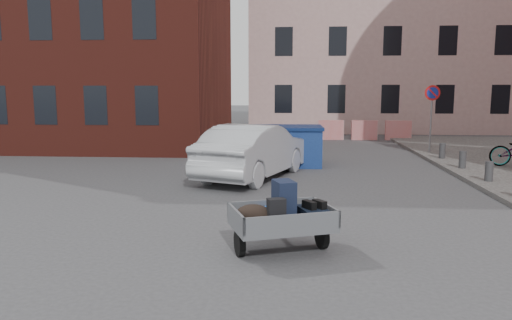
{
  "coord_description": "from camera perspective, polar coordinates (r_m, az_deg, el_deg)",
  "views": [
    {
      "loc": [
        0.53,
        -10.68,
        2.75
      ],
      "look_at": [
        -0.27,
        0.32,
        1.1
      ],
      "focal_mm": 35.0,
      "sensor_mm": 36.0,
      "label": 1
    }
  ],
  "objects": [
    {
      "name": "barriers",
      "position": [
        26.04,
        12.29,
        3.35
      ],
      "size": [
        4.7,
        0.18,
        1.0
      ],
      "color": "red",
      "rests_on": "ground"
    },
    {
      "name": "ground",
      "position": [
        11.04,
        1.3,
        -5.91
      ],
      "size": [
        120.0,
        120.0,
        0.0
      ],
      "primitive_type": "plane",
      "color": "#38383A",
      "rests_on": "ground"
    },
    {
      "name": "dumpster",
      "position": [
        17.31,
        2.16,
        1.66
      ],
      "size": [
        3.32,
        1.79,
        1.37
      ],
      "rotation": [
        0.0,
        0.0,
        0.03
      ],
      "color": "navy",
      "rests_on": "ground"
    },
    {
      "name": "silver_car",
      "position": [
        14.95,
        -0.22,
        1.04
      ],
      "size": [
        3.32,
        5.2,
        1.62
      ],
      "primitive_type": "imported",
      "rotation": [
        0.0,
        0.0,
        2.79
      ],
      "color": "#B0B3B8",
      "rests_on": "ground"
    },
    {
      "name": "bollards",
      "position": [
        15.29,
        25.09,
        -1.17
      ],
      "size": [
        0.22,
        9.02,
        0.55
      ],
      "color": "#3A3A3D",
      "rests_on": "sidewalk"
    },
    {
      "name": "building_pink",
      "position": [
        33.41,
        14.1,
        15.56
      ],
      "size": [
        16.0,
        8.0,
        14.0
      ],
      "primitive_type": "cube",
      "color": "#BA938F",
      "rests_on": "ground"
    },
    {
      "name": "trailer",
      "position": [
        8.28,
        2.91,
        -6.49
      ],
      "size": [
        1.88,
        1.98,
        1.2
      ],
      "rotation": [
        0.0,
        0.0,
        0.35
      ],
      "color": "black",
      "rests_on": "ground"
    },
    {
      "name": "no_parking_sign",
      "position": [
        20.9,
        19.46,
        6.0
      ],
      "size": [
        0.6,
        0.09,
        2.65
      ],
      "color": "gray",
      "rests_on": "sidewalk"
    }
  ]
}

